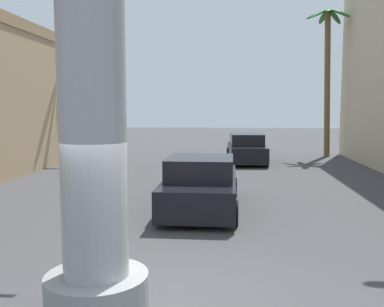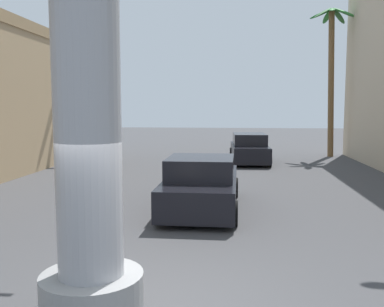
# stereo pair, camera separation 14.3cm
# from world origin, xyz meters

# --- Properties ---
(ground_plane) EXTENTS (92.07, 92.07, 0.00)m
(ground_plane) POSITION_xyz_m (0.00, 10.00, 0.00)
(ground_plane) COLOR #424244
(car_lead) EXTENTS (2.13, 4.97, 1.56)m
(car_lead) POSITION_xyz_m (0.16, 6.30, 0.70)
(car_lead) COLOR black
(car_lead) RESTS_ON ground
(car_far) EXTENTS (2.14, 4.78, 1.56)m
(car_far) POSITION_xyz_m (1.86, 17.11, 0.74)
(car_far) COLOR black
(car_far) RESTS_ON ground
(palm_tree_far_right) EXTENTS (2.68, 2.82, 8.76)m
(palm_tree_far_right) POSITION_xyz_m (6.72, 20.49, 5.54)
(palm_tree_far_right) COLOR brown
(palm_tree_far_right) RESTS_ON ground
(palm_tree_far_left) EXTENTS (3.14, 3.03, 8.70)m
(palm_tree_far_left) POSITION_xyz_m (-7.19, 18.10, 5.36)
(palm_tree_far_left) COLOR brown
(palm_tree_far_left) RESTS_ON ground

